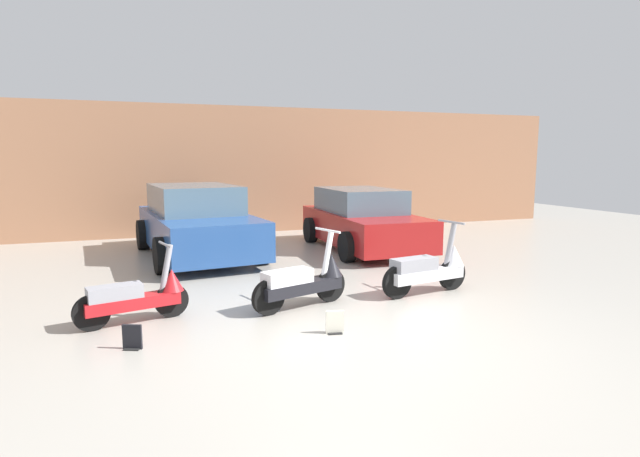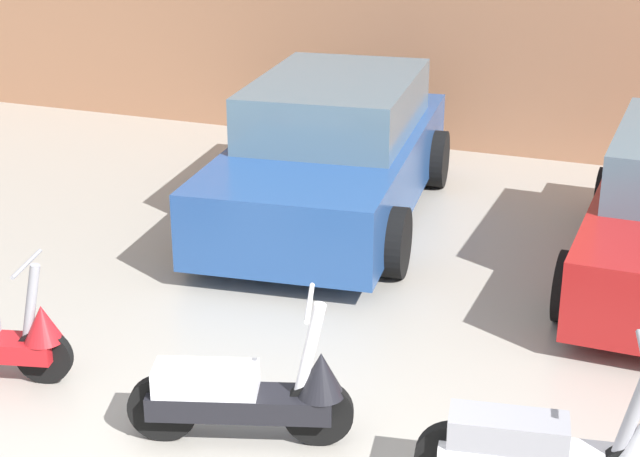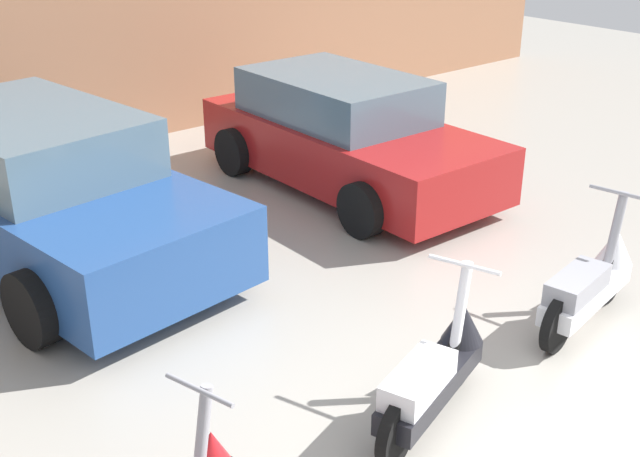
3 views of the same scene
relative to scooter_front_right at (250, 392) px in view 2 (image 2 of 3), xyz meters
The scene contains 4 objects.
wall_back 7.09m from the scooter_front_right, 87.66° to the left, with size 19.60×0.12×3.30m, color #9E6B4C.
scooter_front_right is the anchor object (origin of this frame).
scooter_front_center 1.91m from the scooter_front_right, ahead, with size 1.49×0.59×1.04m.
car_rear_left 4.24m from the scooter_front_right, 103.44° to the left, with size 2.39×4.36×1.42m.
Camera 2 is at (2.08, -3.82, 3.56)m, focal length 55.00 mm.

